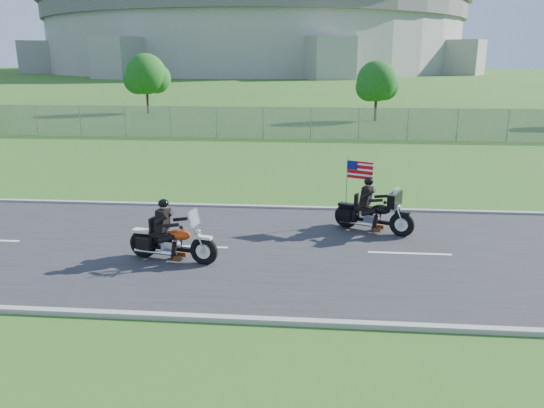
{
  "coord_description": "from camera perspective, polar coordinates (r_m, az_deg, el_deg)",
  "views": [
    {
      "loc": [
        1.51,
        -13.48,
        5.13
      ],
      "look_at": [
        0.32,
        0.0,
        1.32
      ],
      "focal_mm": 35.0,
      "sensor_mm": 36.0,
      "label": 1
    }
  ],
  "objects": [
    {
      "name": "curb_north",
      "position": [
        18.32,
        0.11,
        -0.37
      ],
      "size": [
        120.0,
        0.18,
        0.12
      ],
      "primitive_type": "cube",
      "color": "#9E9B93",
      "rests_on": "ground"
    },
    {
      "name": "stadium",
      "position": [
        185.04,
        -1.73,
        18.97
      ],
      "size": [
        140.4,
        140.4,
        29.2
      ],
      "color": "#A3A099",
      "rests_on": "ground"
    },
    {
      "name": "motorcycle_follow",
      "position": [
        16.05,
        10.85,
        -1.08
      ],
      "size": [
        2.33,
        1.31,
        2.06
      ],
      "rotation": [
        0.0,
        0.0,
        -0.42
      ],
      "color": "black",
      "rests_on": "ground"
    },
    {
      "name": "tree_fence_mid",
      "position": [
        50.01,
        -13.32,
        13.23
      ],
      "size": [
        3.96,
        3.69,
        5.3
      ],
      "color": "#382316",
      "rests_on": "ground"
    },
    {
      "name": "tree_fence_near",
      "position": [
        43.81,
        11.26,
        12.62
      ],
      "size": [
        3.52,
        3.28,
        4.75
      ],
      "color": "#382316",
      "rests_on": "ground"
    },
    {
      "name": "road",
      "position": [
        14.5,
        -1.27,
        -4.92
      ],
      "size": [
        120.0,
        8.0,
        0.04
      ],
      "primitive_type": "cube",
      "color": "#28282B",
      "rests_on": "ground"
    },
    {
      "name": "ground",
      "position": [
        14.51,
        -1.27,
        -4.99
      ],
      "size": [
        420.0,
        420.0,
        0.0
      ],
      "primitive_type": "plane",
      "color": "#264F18",
      "rests_on": "ground"
    },
    {
      "name": "curb_south",
      "position": [
        10.82,
        -3.67,
        -12.31
      ],
      "size": [
        120.0,
        0.18,
        0.12
      ],
      "primitive_type": "cube",
      "color": "#9E9B93",
      "rests_on": "ground"
    },
    {
      "name": "fence",
      "position": [
        34.36,
        -5.98,
        8.74
      ],
      "size": [
        60.0,
        0.03,
        2.0
      ],
      "primitive_type": "cube",
      "color": "gray",
      "rests_on": "ground"
    },
    {
      "name": "motorcycle_lead",
      "position": [
        13.82,
        -10.78,
        -4.03
      ],
      "size": [
        2.46,
        0.92,
        1.66
      ],
      "rotation": [
        0.0,
        0.0,
        -0.2
      ],
      "color": "black",
      "rests_on": "ground"
    }
  ]
}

